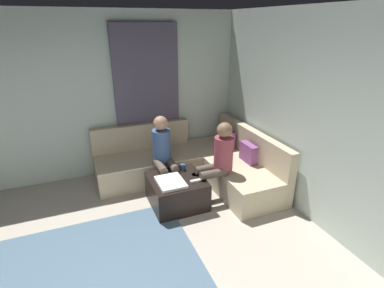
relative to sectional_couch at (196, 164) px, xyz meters
The scene contains 10 objects.
wall_back 2.57m from the sectional_couch, 27.05° to the left, with size 6.00×0.12×2.70m, color silver.
wall_left 2.33m from the sectional_couch, 114.60° to the right, with size 0.12×6.00×2.70m, color silver.
curtain_panel 1.36m from the sectional_couch, 142.74° to the right, with size 0.06×1.10×2.50m, color #595166.
sectional_couch is the anchor object (origin of this frame).
ottoman 0.82m from the sectional_couch, 42.27° to the right, with size 0.76×0.76×0.42m, color black.
folded_blanket 0.99m from the sectional_couch, 43.54° to the right, with size 0.44×0.36×0.04m, color white.
coffee_mug 0.57m from the sectional_couch, 43.85° to the right, with size 0.08×0.08×0.10m, color #334C72.
game_remote 0.87m from the sectional_couch, 22.87° to the right, with size 0.05×0.15×0.02m, color white.
person_on_couch_back 0.79m from the sectional_couch, ahead, with size 0.30×0.60×1.20m.
person_on_couch_side 0.72m from the sectional_couch, 76.10° to the right, with size 0.60×0.30×1.20m.
Camera 1 is at (2.08, 0.12, 2.50)m, focal length 27.79 mm.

